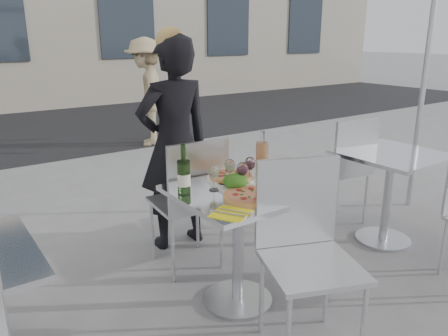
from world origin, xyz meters
TOP-DOWN VIEW (x-y plane):
  - ground at (0.00, 0.00)m, footprint 80.00×80.00m
  - street_asphalt at (0.00, 6.50)m, footprint 24.00×5.00m
  - main_table at (0.00, 0.00)m, footprint 0.72×0.72m
  - side_table_right at (1.50, 0.00)m, footprint 0.72×0.72m
  - chair_far at (-0.03, 0.51)m, footprint 0.48×0.49m
  - chair_near at (0.07, -0.48)m, footprint 0.60×0.61m
  - side_chair_rfar at (1.48, 0.43)m, footprint 0.51×0.52m
  - woman_diner at (0.10, 0.95)m, footprint 0.61×0.41m
  - pedestrian_b at (1.40, 4.18)m, footprint 1.01×1.20m
  - pizza_near at (-0.02, -0.13)m, footprint 0.31×0.31m
  - pizza_far at (0.08, 0.19)m, footprint 0.31×0.31m
  - salad_plate at (0.01, 0.04)m, footprint 0.22×0.22m
  - wine_bottle at (-0.30, 0.12)m, footprint 0.07×0.08m
  - carafe at (0.30, 0.15)m, footprint 0.08×0.08m
  - sugar_shaker at (0.24, 0.08)m, footprint 0.06×0.06m
  - wineglass_white_a at (-0.12, 0.09)m, footprint 0.07×0.07m
  - wineglass_white_b at (0.03, 0.13)m, footprint 0.07×0.07m
  - wineglass_red_a at (0.05, 0.03)m, footprint 0.07×0.07m
  - wineglass_red_b at (0.16, 0.10)m, footprint 0.07×0.07m
  - napkin_left at (-0.25, -0.26)m, footprint 0.25×0.25m
  - napkin_right at (0.27, -0.25)m, footprint 0.20×0.20m

SIDE VIEW (x-z plane):
  - ground at x=0.00m, z-range 0.00..0.00m
  - street_asphalt at x=0.00m, z-range 0.00..0.00m
  - main_table at x=0.00m, z-range 0.16..0.91m
  - side_table_right at x=1.50m, z-range 0.16..0.91m
  - side_chair_rfar at x=1.48m, z-range 0.09..1.05m
  - chair_far at x=-0.03m, z-range 0.09..1.06m
  - chair_near at x=0.07m, z-range 0.09..1.10m
  - napkin_left at x=-0.25m, z-range 0.75..0.76m
  - napkin_right at x=0.27m, z-range 0.75..0.76m
  - pizza_near at x=-0.02m, z-range 0.75..0.77m
  - pizza_far at x=0.08m, z-range 0.75..0.78m
  - salad_plate at x=0.01m, z-range 0.74..0.83m
  - sugar_shaker at x=0.24m, z-range 0.75..0.86m
  - pedestrian_b at x=1.40m, z-range 0.00..1.61m
  - woman_diner at x=0.10m, z-range 0.00..1.64m
  - wineglass_white_a at x=-0.12m, z-range 0.78..0.94m
  - wineglass_white_b at x=0.03m, z-range 0.78..0.94m
  - wineglass_red_a at x=0.05m, z-range 0.78..0.94m
  - wineglass_red_b at x=0.16m, z-range 0.78..0.94m
  - wine_bottle at x=-0.30m, z-range 0.72..1.01m
  - carafe at x=0.30m, z-range 0.72..1.01m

